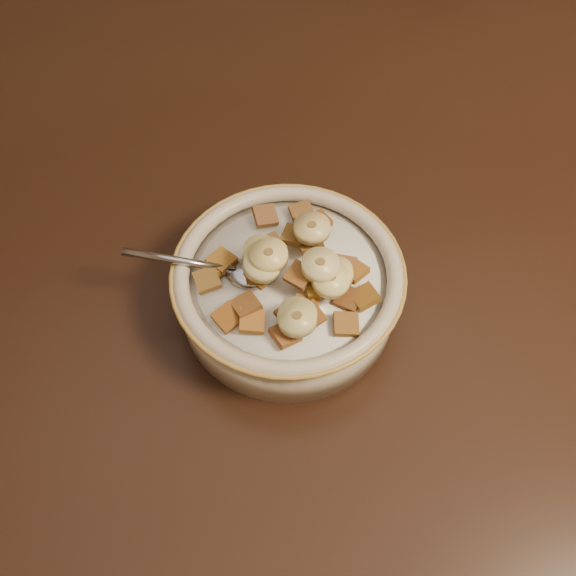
{
  "coord_description": "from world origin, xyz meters",
  "views": [
    {
      "loc": [
        -0.11,
        -0.44,
        1.24
      ],
      "look_at": [
        -0.09,
        -0.13,
        0.78
      ],
      "focal_mm": 40.0,
      "sensor_mm": 36.0,
      "label": 1
    }
  ],
  "objects_px": {
    "table": "(369,212)",
    "chair": "(378,71)",
    "cereal_bowl": "(288,292)",
    "spoon": "(252,273)"
  },
  "relations": [
    {
      "from": "table",
      "to": "chair",
      "type": "bearing_deg",
      "value": 79.49
    },
    {
      "from": "spoon",
      "to": "table",
      "type": "bearing_deg",
      "value": 142.03
    },
    {
      "from": "cereal_bowl",
      "to": "spoon",
      "type": "bearing_deg",
      "value": 172.8
    },
    {
      "from": "table",
      "to": "cereal_bowl",
      "type": "relative_size",
      "value": 7.34
    },
    {
      "from": "table",
      "to": "spoon",
      "type": "relative_size",
      "value": 30.57
    },
    {
      "from": "chair",
      "to": "cereal_bowl",
      "type": "height_order",
      "value": "chair"
    },
    {
      "from": "chair",
      "to": "cereal_bowl",
      "type": "relative_size",
      "value": 4.85
    },
    {
      "from": "chair",
      "to": "spoon",
      "type": "distance_m",
      "value": 0.81
    },
    {
      "from": "table",
      "to": "chair",
      "type": "relative_size",
      "value": 1.51
    },
    {
      "from": "table",
      "to": "spoon",
      "type": "bearing_deg",
      "value": -134.21
    }
  ]
}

